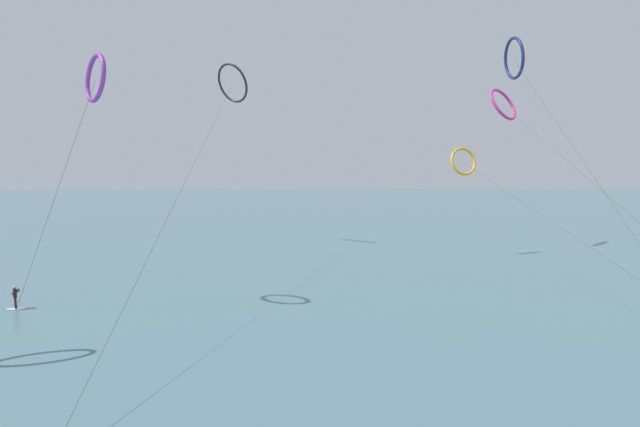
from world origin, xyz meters
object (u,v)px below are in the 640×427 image
kite_navy (514,59)px  kite_charcoal (232,83)px  kite_amber (464,162)px  kite_magenta (503,105)px  kite_violet (95,78)px  surfer_ivory (15,299)px

kite_navy → kite_charcoal: 34.59m
kite_navy → kite_charcoal: kite_charcoal is taller
kite_amber → kite_charcoal: size_ratio=0.81×
kite_amber → kite_charcoal: (-26.92, 9.45, 10.03)m
kite_amber → kite_navy: bearing=-109.4°
kite_charcoal → kite_magenta: bearing=-145.1°
kite_violet → kite_charcoal: bearing=126.8°
kite_magenta → surfer_ivory: bearing=171.9°
surfer_ivory → kite_amber: 44.31m
surfer_ivory → kite_amber: kite_amber is taller
kite_amber → kite_charcoal: 30.24m
kite_charcoal → kite_magenta: (33.77, -4.02, -2.91)m
kite_navy → kite_charcoal: (-25.76, 23.01, 1.77)m
kite_navy → kite_charcoal: bearing=49.9°
kite_violet → kite_charcoal: 28.23m
surfer_ivory → kite_violet: size_ratio=0.09×
kite_navy → kite_magenta: kite_navy is taller
kite_violet → kite_charcoal: kite_charcoal is taller
kite_amber → kite_violet: (-33.09, -17.73, 5.56)m
kite_violet → kite_navy: (31.93, 4.16, 2.70)m
kite_navy → kite_magenta: (8.01, 19.00, -1.14)m
surfer_ivory → kite_magenta: (46.04, 23.57, 17.07)m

